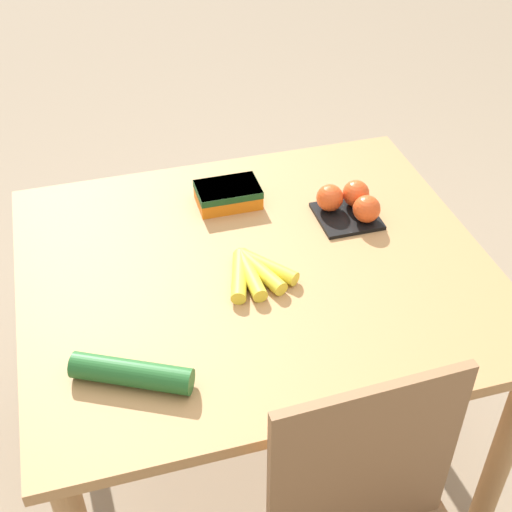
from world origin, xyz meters
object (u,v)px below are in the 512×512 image
tomato_pack (350,203)px  carrot_bag (226,194)px  banana_bunch (254,272)px  cucumber_near (132,373)px

tomato_pack → carrot_bag: 0.32m
banana_bunch → tomato_pack: size_ratio=1.13×
carrot_bag → banana_bunch: bearing=87.7°
carrot_bag → cucumber_near: same height
tomato_pack → cucumber_near: bearing=33.5°
carrot_bag → cucumber_near: 0.64m
tomato_pack → cucumber_near: 0.75m
banana_bunch → cucumber_near: 0.40m
banana_bunch → tomato_pack: (-0.31, -0.17, 0.02)m
tomato_pack → banana_bunch: bearing=29.3°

